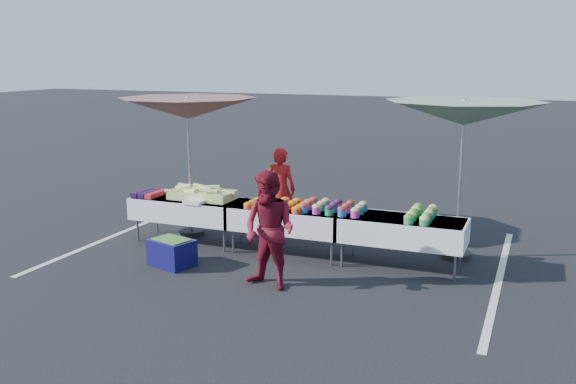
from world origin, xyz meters
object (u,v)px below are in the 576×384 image
at_px(vendor, 280,189).
at_px(umbrella_right, 464,114).
at_px(table_center, 288,218).
at_px(storage_bin, 172,252).
at_px(table_left, 188,208).
at_px(umbrella_left, 188,109).
at_px(customer, 269,230).
at_px(table_right, 402,229).

relative_size(vendor, umbrella_right, 0.61).
xyz_separation_m(table_center, storage_bin, (-1.39, -1.19, -0.37)).
distance_m(table_left, table_center, 1.80).
xyz_separation_m(vendor, umbrella_left, (-1.33, -0.88, 1.44)).
distance_m(table_center, umbrella_left, 2.58).
bearing_deg(customer, storage_bin, -176.93).
height_order(customer, storage_bin, customer).
xyz_separation_m(customer, storage_bin, (-1.72, 0.30, -0.59)).
bearing_deg(table_center, umbrella_left, 168.61).
bearing_deg(storage_bin, customer, 6.90).
height_order(table_center, umbrella_right, umbrella_right).
relative_size(table_right, umbrella_left, 0.61).
height_order(table_right, umbrella_right, umbrella_right).
relative_size(customer, storage_bin, 2.17).
xyz_separation_m(table_right, customer, (-1.47, -1.49, 0.22)).
bearing_deg(umbrella_right, table_left, -169.46).
relative_size(vendor, storage_bin, 2.04).
distance_m(table_center, storage_bin, 1.87).
bearing_deg(vendor, storage_bin, 70.87).
height_order(table_right, umbrella_left, umbrella_left).
bearing_deg(customer, table_left, 157.96).
bearing_deg(vendor, customer, 107.01).
height_order(vendor, customer, customer).
relative_size(table_left, vendor, 1.24).
xyz_separation_m(table_left, vendor, (1.14, 1.28, 0.16)).
relative_size(customer, umbrella_left, 0.52).
xyz_separation_m(table_right, umbrella_right, (0.70, 0.80, 1.64)).
height_order(table_right, vendor, vendor).
xyz_separation_m(table_center, umbrella_left, (-1.99, 0.40, 1.60)).
bearing_deg(table_right, customer, -134.56).
height_order(table_left, umbrella_left, umbrella_left).
height_order(table_center, table_right, same).
height_order(table_right, customer, customer).
xyz_separation_m(table_left, umbrella_right, (4.30, 0.80, 1.64)).
height_order(vendor, storage_bin, vendor).
bearing_deg(umbrella_left, table_left, -65.08).
relative_size(vendor, customer, 0.94).
bearing_deg(storage_bin, table_center, 57.43).
height_order(vendor, umbrella_left, umbrella_left).
distance_m(table_right, vendor, 2.78).
relative_size(table_center, table_right, 1.00).
relative_size(table_right, storage_bin, 2.53).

